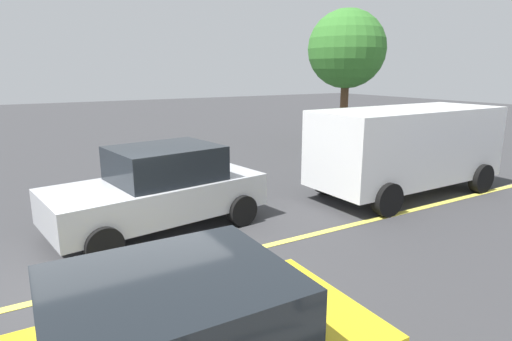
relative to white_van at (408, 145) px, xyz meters
name	(u,v)px	position (x,y,z in m)	size (l,w,h in m)	color
ground_plane	(125,281)	(-7.49, -1.07, -1.27)	(80.00, 80.00, 0.00)	#38383A
lane_marking_centre	(286,241)	(-4.49, -1.07, -1.26)	(28.00, 0.16, 0.01)	#E0D14C
white_van	(408,145)	(0.00, 0.00, 0.00)	(5.23, 2.32, 2.20)	white
car_silver_crossing	(159,188)	(-6.26, 0.84, -0.44)	(4.42, 2.55, 1.66)	#B7BABF
tree_left_verge	(347,50)	(3.57, 6.33, 2.68)	(3.17, 3.17, 5.56)	#513823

